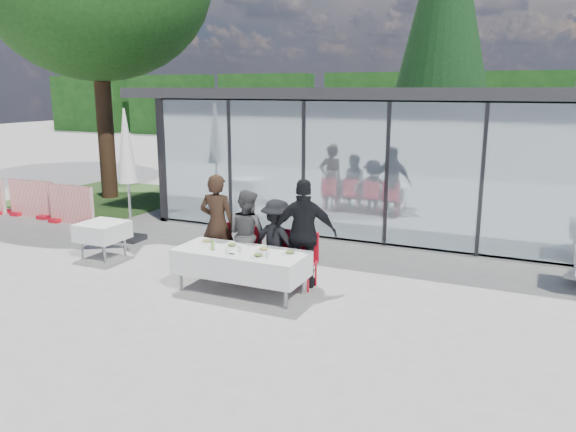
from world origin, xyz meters
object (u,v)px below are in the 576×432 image
Objects in this scene: diner_chair_c at (277,253)px; diner_c at (277,241)px; plate_a at (207,241)px; spare_table_left at (102,231)px; diner_d at (304,234)px; market_umbrella at (127,155)px; plate_b at (232,245)px; diner_a at (217,224)px; plate_c at (264,249)px; juice_bottle at (213,245)px; plate_extra at (258,256)px; plate_d at (290,253)px; diner_b at (248,234)px; dining_table at (241,262)px; folded_eyeglasses at (230,254)px; diner_chair_d at (305,257)px; conifer_tree at (445,12)px; diner_chair_a at (218,245)px; diner_chair_b at (248,249)px.

diner_c is at bearing -90.00° from diner_chair_c.
plate_a is 0.32× the size of spare_table_left.
market_umbrella reaches higher than diner_d.
diner_a is at bearing 137.89° from plate_b.
plate_c is 0.87m from juice_bottle.
plate_d is at bearing 41.89° from plate_extra.
diner_d is at bearing 1.51° from spare_table_left.
diner_b is 3.35m from spare_table_left.
diner_a is (-0.90, 0.73, 0.41)m from dining_table.
diner_b reaches higher than folded_eyeglasses.
conifer_tree is at bearing 89.51° from diner_chair_d.
diner_d is 0.79m from plate_c.
diner_c reaches higher than plate_a.
spare_table_left is (-2.81, 0.43, -0.22)m from plate_a.
folded_eyeglasses is (-0.38, -0.99, -0.01)m from diner_c.
spare_table_left is 0.29× the size of market_umbrella.
juice_bottle is (0.34, -0.34, 0.06)m from plate_a.
diner_d is at bearing 89.16° from plate_d.
diner_chair_c is at bearing -19.35° from diner_d.
diner_chair_c reaches higher than plate_c.
conifer_tree is (0.64, 12.03, 5.22)m from diner_c.
diner_a is 1.29m from diner_chair_c.
juice_bottle is 4.20m from market_umbrella.
diner_a is 0.65m from diner_b.
diner_chair_a is at bearing 2.82° from spare_table_left.
diner_b is at bearing 2.02° from spare_table_left.
conifer_tree is at bearing 69.41° from spare_table_left.
plate_c is at bearing -1.70° from plate_a.
diner_b is at bearing -178.55° from diner_chair_c.
diner_d is at bearing 49.58° from plate_c.
plate_c is (1.26, -0.60, 0.24)m from diner_chair_a.
market_umbrella is (-4.80, 1.16, 1.02)m from diner_d.
diner_chair_d is (-0.00, 0.01, -0.42)m from diner_d.
dining_table is 8.18× the size of plate_a.
diner_chair_c reaches higher than plate_a.
conifer_tree is at bearing 89.49° from plate_d.
diner_chair_a reaches higher than dining_table.
juice_bottle is (-0.91, 0.06, 0.06)m from plate_extra.
diner_chair_a is 3.53× the size of plate_extra.
diner_chair_d is at bearing -107.75° from diner_d.
diner_chair_c is 3.53× the size of plate_a.
diner_d is 1.05m from plate_extra.
diner_a is 1.66m from plate_extra.
market_umbrella is at bearing 151.49° from plate_a.
diner_chair_b is 3.53× the size of plate_a.
diner_chair_c is 0.65m from plate_c.
diner_b is 5.98× the size of plate_d.
market_umbrella is at bearing 154.34° from dining_table.
dining_table is 1.24m from diner_a.
conifer_tree is at bearing 81.18° from diner_chair_a.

